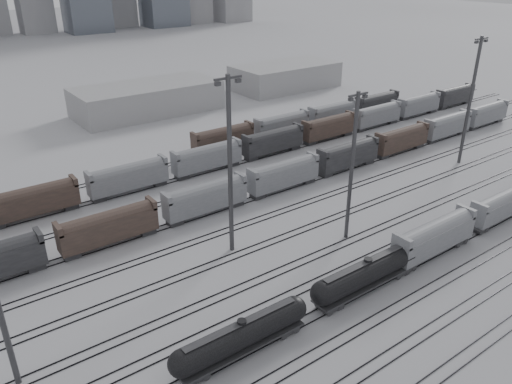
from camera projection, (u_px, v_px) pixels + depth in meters
ground at (387, 285)px, 66.98m from camera, size 900.00×900.00×0.00m
tracks at (301, 232)px, 79.72m from camera, size 220.00×71.50×0.16m
tank_car_a at (242, 335)px, 54.30m from camera, size 17.75×2.96×4.39m
tank_car_b at (367, 273)px, 64.83m from camera, size 18.81×3.13×4.65m
hopper_car_a at (434, 235)px, 72.05m from camera, size 15.62×3.10×5.59m
hopper_car_b at (501, 204)px, 81.82m from camera, size 14.19×2.82×5.07m
light_mast_b at (230, 163)px, 69.17m from camera, size 4.21×0.67×26.31m
light_mast_c at (352, 164)px, 73.23m from camera, size 3.71×0.59×23.18m
light_mast_d at (470, 99)px, 101.08m from camera, size 4.20×0.67×26.26m
bg_string_near at (283, 176)px, 93.43m from camera, size 151.00×3.00×5.60m
bg_string_mid at (273, 142)px, 110.46m from camera, size 151.00×3.00×5.60m
bg_string_far at (308, 120)px, 125.66m from camera, size 66.00×3.00×5.60m
warehouse_mid at (148, 99)px, 139.96m from camera, size 40.00×18.00×8.00m
warehouse_right at (285, 76)px, 166.73m from camera, size 35.00×18.00×8.00m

